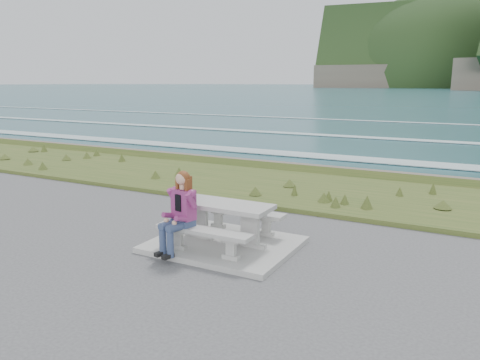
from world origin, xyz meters
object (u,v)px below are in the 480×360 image
(bench_seaward, at_px, (242,215))
(seated_woman, at_px, (177,223))
(picnic_table, at_px, (224,212))
(bench_landward, at_px, (204,235))

(bench_seaward, distance_m, seated_woman, 1.61)
(picnic_table, relative_size, bench_seaward, 1.00)
(picnic_table, xyz_separation_m, bench_seaward, (0.00, 0.70, -0.23))
(picnic_table, bearing_deg, bench_seaward, 90.00)
(picnic_table, height_order, bench_seaward, picnic_table)
(bench_seaward, xyz_separation_m, seated_woman, (-0.45, -1.53, 0.18))
(picnic_table, bearing_deg, bench_landward, -90.00)
(bench_landward, height_order, bench_seaward, same)
(picnic_table, distance_m, bench_landward, 0.74)
(bench_seaward, height_order, seated_woman, seated_woman)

